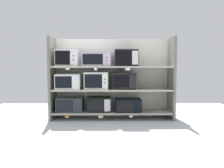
{
  "coord_description": "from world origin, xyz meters",
  "views": [
    {
      "loc": [
        -0.03,
        -4.48,
        1.02
      ],
      "look_at": [
        0.0,
        0.0,
        0.71
      ],
      "focal_mm": 35.69,
      "sensor_mm": 36.0,
      "label": 1
    }
  ],
  "objects": [
    {
      "name": "shelf_1",
      "position": [
        0.0,
        0.0,
        0.59
      ],
      "size": [
        2.35,
        0.5,
        0.03
      ],
      "primitive_type": "cube",
      "color": "#ADA899"
    },
    {
      "name": "microwave_6",
      "position": [
        -0.89,
        -0.0,
        1.23
      ],
      "size": [
        0.44,
        0.35,
        0.33
      ],
      "color": "silver",
      "rests_on": "shelf_2"
    },
    {
      "name": "microwave_8",
      "position": [
        0.28,
        -0.0,
        1.23
      ],
      "size": [
        0.45,
        0.42,
        0.33
      ],
      "color": "black",
      "rests_on": "shelf_2"
    },
    {
      "name": "microwave_0",
      "position": [
        -0.85,
        -0.0,
        0.29
      ],
      "size": [
        0.53,
        0.35,
        0.28
      ],
      "color": "#293034",
      "rests_on": "shelf_0"
    },
    {
      "name": "microwave_3",
      "position": [
        -0.87,
        -0.0,
        0.76
      ],
      "size": [
        0.49,
        0.43,
        0.3
      ],
      "color": "silver",
      "rests_on": "shelf_1"
    },
    {
      "name": "price_tag_3",
      "position": [
        -0.84,
        -0.25,
        1.01
      ],
      "size": [
        0.07,
        0.0,
        0.03
      ],
      "primitive_type": "cube",
      "color": "beige"
    },
    {
      "name": "shelf_0",
      "position": [
        0.0,
        0.0,
        0.14
      ],
      "size": [
        2.35,
        0.5,
        0.03
      ],
      "primitive_type": "cube",
      "color": "#ADA899",
      "rests_on": "ground"
    },
    {
      "name": "back_panel",
      "position": [
        0.0,
        0.27,
        0.82
      ],
      "size": [
        2.55,
        0.04,
        1.64
      ],
      "primitive_type": "cube",
      "color": "beige",
      "rests_on": "ground"
    },
    {
      "name": "price_tag_4",
      "position": [
        -0.31,
        -0.25,
        1.01
      ],
      "size": [
        0.06,
        0.0,
        0.04
      ],
      "primitive_type": "cube",
      "color": "white"
    },
    {
      "name": "price_tag_0",
      "position": [
        -0.87,
        -0.25,
        0.09
      ],
      "size": [
        0.07,
        0.0,
        0.04
      ],
      "primitive_type": "cube",
      "color": "orange"
    },
    {
      "name": "price_tag_5",
      "position": [
        0.3,
        -0.25,
        1.01
      ],
      "size": [
        0.09,
        0.0,
        0.04
      ],
      "primitive_type": "cube",
      "color": "white"
    },
    {
      "name": "price_tag_1",
      "position": [
        -0.22,
        -0.25,
        0.09
      ],
      "size": [
        0.09,
        0.0,
        0.05
      ],
      "primitive_type": "cube",
      "color": "beige"
    },
    {
      "name": "price_tag_2",
      "position": [
        0.36,
        -0.25,
        0.1
      ],
      "size": [
        0.07,
        0.0,
        0.04
      ],
      "primitive_type": "cube",
      "color": "beige"
    },
    {
      "name": "microwave_7",
      "position": [
        -0.31,
        -0.0,
        1.2
      ],
      "size": [
        0.57,
        0.38,
        0.27
      ],
      "color": "#B9B0C2",
      "rests_on": "shelf_2"
    },
    {
      "name": "upright_left",
      "position": [
        -1.21,
        0.0,
        0.82
      ],
      "size": [
        0.05,
        0.5,
        1.64
      ],
      "primitive_type": "cube",
      "color": "#68645B",
      "rests_on": "ground"
    },
    {
      "name": "shelf_2",
      "position": [
        0.0,
        0.0,
        1.05
      ],
      "size": [
        2.35,
        0.5,
        0.03
      ],
      "primitive_type": "cube",
      "color": "#ADA899"
    },
    {
      "name": "ground",
      "position": [
        0.0,
        -1.0,
        -0.01
      ],
      "size": [
        6.35,
        6.0,
        0.02
      ],
      "primitive_type": "cube",
      "color": "#B2B7BC"
    },
    {
      "name": "upright_right",
      "position": [
        1.21,
        0.0,
        0.82
      ],
      "size": [
        0.05,
        0.5,
        1.64
      ],
      "primitive_type": "cube",
      "color": "#68645B",
      "rests_on": "ground"
    },
    {
      "name": "microwave_1",
      "position": [
        -0.26,
        -0.0,
        0.3
      ],
      "size": [
        0.48,
        0.34,
        0.29
      ],
      "color": "black",
      "rests_on": "shelf_0"
    },
    {
      "name": "microwave_5",
      "position": [
        0.23,
        -0.0,
        0.77
      ],
      "size": [
        0.47,
        0.4,
        0.33
      ],
      "color": "black",
      "rests_on": "shelf_1"
    },
    {
      "name": "microwave_2",
      "position": [
        0.33,
        -0.0,
        0.28
      ],
      "size": [
        0.51,
        0.39,
        0.26
      ],
      "color": "black",
      "rests_on": "shelf_0"
    },
    {
      "name": "microwave_4",
      "position": [
        -0.31,
        -0.0,
        0.78
      ],
      "size": [
        0.47,
        0.4,
        0.34
      ],
      "color": "silver",
      "rests_on": "shelf_1"
    }
  ]
}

